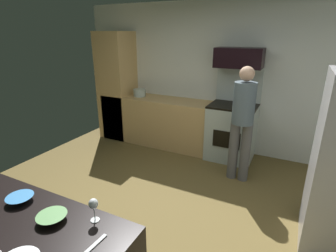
% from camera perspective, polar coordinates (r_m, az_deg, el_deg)
% --- Properties ---
extents(ground_plane, '(5.20, 4.80, 0.02)m').
position_cam_1_polar(ground_plane, '(3.35, -3.86, -18.70)').
color(ground_plane, brown).
extents(wall_back, '(5.20, 0.12, 2.60)m').
position_cam_1_polar(wall_back, '(4.85, 10.07, 10.23)').
color(wall_back, silver).
rests_on(wall_back, ground).
extents(lower_cabinet_run, '(2.40, 0.60, 0.90)m').
position_cam_1_polar(lower_cabinet_run, '(5.06, -1.49, 0.99)').
color(lower_cabinet_run, tan).
rests_on(lower_cabinet_run, ground).
extents(cabinet_column, '(0.60, 0.60, 2.10)m').
position_cam_1_polar(cabinet_column, '(5.44, -10.99, 8.49)').
color(cabinet_column, tan).
rests_on(cabinet_column, ground).
extents(oven_range, '(0.76, 0.65, 1.54)m').
position_cam_1_polar(oven_range, '(4.59, 13.71, -0.70)').
color(oven_range, '#B1BFB7').
rests_on(oven_range, ground).
extents(microwave, '(0.74, 0.38, 0.31)m').
position_cam_1_polar(microwave, '(4.42, 15.24, 14.15)').
color(microwave, black).
rests_on(microwave, oven_range).
extents(person_cook, '(0.31, 0.30, 1.66)m').
position_cam_1_polar(person_cook, '(3.78, 15.91, 1.41)').
color(person_cook, '#575757').
rests_on(person_cook, ground).
extents(mixing_bowl_large, '(0.19, 0.19, 0.04)m').
position_cam_1_polar(mixing_bowl_large, '(2.26, -29.52, -13.66)').
color(mixing_bowl_large, '#3478B8').
rests_on(mixing_bowl_large, counter_island).
extents(mixing_bowl_prep, '(0.20, 0.20, 0.04)m').
position_cam_1_polar(mixing_bowl_prep, '(1.97, -23.95, -17.80)').
color(mixing_bowl_prep, '#598E51').
rests_on(mixing_bowl_prep, counter_island).
extents(wine_glass_far, '(0.06, 0.06, 0.17)m').
position_cam_1_polar(wine_glass_far, '(1.82, -15.93, -16.26)').
color(wine_glass_far, silver).
rests_on(wine_glass_far, counter_island).
extents(knife_paring, '(0.04, 0.26, 0.01)m').
position_cam_1_polar(knife_paring, '(1.71, -16.69, -24.35)').
color(knife_paring, '#B7BABF').
rests_on(knife_paring, counter_island).
extents(stock_pot, '(0.24, 0.24, 0.14)m').
position_cam_1_polar(stock_pot, '(5.16, -6.23, 7.23)').
color(stock_pot, '#AEBFB5').
rests_on(stock_pot, lower_cabinet_run).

